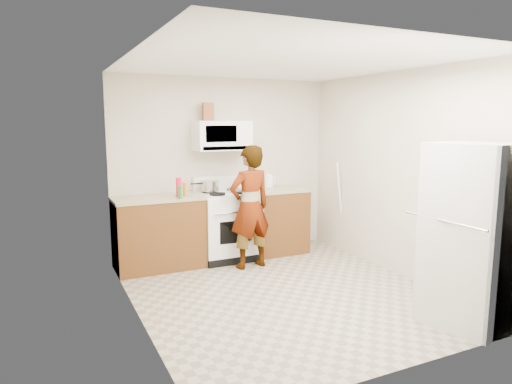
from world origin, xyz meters
TOP-DOWN VIEW (x-y plane):
  - floor at (0.00, 0.00)m, footprint 3.60×3.60m
  - back_wall at (0.00, 1.79)m, footprint 3.20×0.02m
  - right_wall at (1.59, 0.00)m, footprint 0.02×3.60m
  - cabinet_left at (-1.04, 1.49)m, footprint 1.12×0.62m
  - counter_left at (-1.04, 1.49)m, footprint 1.14×0.64m
  - cabinet_right at (0.68, 1.49)m, footprint 0.80×0.62m
  - counter_right at (0.68, 1.49)m, footprint 0.82×0.64m
  - gas_range at (-0.10, 1.48)m, footprint 0.76×0.65m
  - microwave at (-0.10, 1.61)m, footprint 0.76×0.38m
  - person at (0.03, 0.99)m, footprint 0.62×0.45m
  - fridge at (1.18, -1.41)m, footprint 0.85×0.85m
  - kettle at (0.67, 1.70)m, footprint 0.16×0.16m
  - jug at (-0.28, 1.65)m, footprint 0.16×0.16m
  - saucepan at (-0.30, 1.57)m, footprint 0.28×0.28m
  - tray at (0.06, 1.39)m, footprint 0.26×0.18m
  - bottle_spray at (-0.79, 1.37)m, footprint 0.09×0.09m
  - bottle_hot_sauce at (-0.70, 1.41)m, footprint 0.06×0.06m
  - bottle_green_cap at (-0.82, 1.21)m, footprint 0.06×0.06m
  - pot_lid at (-0.71, 1.41)m, footprint 0.33×0.33m
  - broom at (1.59, 1.17)m, footprint 0.28×0.14m

SIDE VIEW (x-z plane):
  - floor at x=0.00m, z-range 0.00..0.00m
  - cabinet_left at x=-1.04m, z-range 0.00..0.90m
  - cabinet_right at x=0.68m, z-range 0.00..0.90m
  - gas_range at x=-0.10m, z-range -0.08..1.05m
  - broom at x=1.59m, z-range 0.01..1.32m
  - person at x=0.03m, z-range 0.00..1.60m
  - fridge at x=1.18m, z-range 0.00..1.70m
  - counter_left at x=-1.04m, z-range 0.90..0.93m
  - counter_right at x=0.68m, z-range 0.90..0.93m
  - pot_lid at x=-0.71m, z-range 0.94..0.95m
  - tray at x=0.06m, z-range 0.93..0.98m
  - bottle_green_cap at x=-0.82m, z-range 0.94..1.10m
  - kettle at x=0.67m, z-range 0.94..1.10m
  - saucepan at x=-0.30m, z-range 0.95..1.09m
  - bottle_hot_sauce at x=-0.70m, z-range 0.94..1.11m
  - bottle_spray at x=-0.79m, z-range 0.94..1.18m
  - back_wall at x=0.00m, z-range 0.00..2.50m
  - right_wall at x=1.59m, z-range 0.00..2.50m
  - microwave at x=-0.10m, z-range 1.50..1.90m
  - jug at x=-0.28m, z-range 1.90..2.14m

